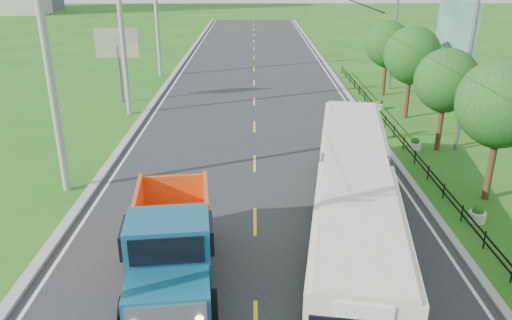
{
  "coord_description": "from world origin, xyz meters",
  "views": [
    {
      "loc": [
        -0.05,
        -11.09,
        9.32
      ],
      "look_at": [
        0.05,
        7.71,
        1.9
      ],
      "focal_mm": 35.0,
      "sensor_mm": 36.0,
      "label": 1
    }
  ],
  "objects_px": {
    "tree_back": "(388,46)",
    "planter_mid": "(415,145)",
    "planter_near": "(477,215)",
    "bus": "(353,193)",
    "tree_fifth": "(412,58)",
    "streetlight_mid": "(466,58)",
    "dump_truck": "(171,240)",
    "tree_third": "(501,107)",
    "streetlight_far": "(393,26)",
    "pole_near": "(51,75)",
    "billboard_right": "(455,33)",
    "planter_far": "(380,105)",
    "pole_mid": "(123,36)",
    "pole_far": "(157,17)",
    "billboard_left": "(117,48)",
    "tree_fourth": "(446,83)"
  },
  "relations": [
    {
      "from": "tree_back",
      "to": "planter_mid",
      "type": "distance_m",
      "value": 12.66
    },
    {
      "from": "planter_near",
      "to": "bus",
      "type": "relative_size",
      "value": 0.04
    },
    {
      "from": "tree_fifth",
      "to": "streetlight_mid",
      "type": "xyz_separation_m",
      "value": [
        0.79,
        -6.14,
        1.05
      ]
    },
    {
      "from": "bus",
      "to": "dump_truck",
      "type": "xyz_separation_m",
      "value": [
        -6.02,
        -2.74,
        -0.25
      ]
    },
    {
      "from": "planter_near",
      "to": "tree_back",
      "type": "bearing_deg",
      "value": 86.43
    },
    {
      "from": "tree_third",
      "to": "streetlight_far",
      "type": "distance_m",
      "value": 19.9
    },
    {
      "from": "pole_near",
      "to": "billboard_right",
      "type": "xyz_separation_m",
      "value": [
        20.56,
        11.0,
        0.25
      ]
    },
    {
      "from": "tree_third",
      "to": "tree_back",
      "type": "relative_size",
      "value": 1.09
    },
    {
      "from": "pole_near",
      "to": "planter_mid",
      "type": "height_order",
      "value": "pole_near"
    },
    {
      "from": "tree_third",
      "to": "streetlight_far",
      "type": "xyz_separation_m",
      "value": [
        0.79,
        19.86,
        0.92
      ]
    },
    {
      "from": "bus",
      "to": "planter_far",
      "type": "bearing_deg",
      "value": 82.8
    },
    {
      "from": "planter_mid",
      "to": "pole_mid",
      "type": "bearing_deg",
      "value": 157.46
    },
    {
      "from": "tree_fifth",
      "to": "dump_truck",
      "type": "relative_size",
      "value": 0.86
    },
    {
      "from": "pole_far",
      "to": "tree_third",
      "type": "relative_size",
      "value": 1.67
    },
    {
      "from": "pole_mid",
      "to": "bus",
      "type": "height_order",
      "value": "pole_mid"
    },
    {
      "from": "tree_fifth",
      "to": "billboard_left",
      "type": "bearing_deg",
      "value": 168.72
    },
    {
      "from": "bus",
      "to": "dump_truck",
      "type": "distance_m",
      "value": 6.62
    },
    {
      "from": "tree_fifth",
      "to": "planter_near",
      "type": "distance_m",
      "value": 14.64
    },
    {
      "from": "pole_mid",
      "to": "dump_truck",
      "type": "xyz_separation_m",
      "value": [
        5.7,
        -18.94,
        -3.55
      ]
    },
    {
      "from": "tree_fourth",
      "to": "bus",
      "type": "bearing_deg",
      "value": -124.4
    },
    {
      "from": "pole_far",
      "to": "planter_near",
      "type": "xyz_separation_m",
      "value": [
        16.86,
        -27.0,
        -4.81
      ]
    },
    {
      "from": "pole_mid",
      "to": "tree_third",
      "type": "bearing_deg",
      "value": -35.36
    },
    {
      "from": "tree_third",
      "to": "billboard_right",
      "type": "bearing_deg",
      "value": 78.36
    },
    {
      "from": "dump_truck",
      "to": "planter_mid",
      "type": "bearing_deg",
      "value": 40.42
    },
    {
      "from": "pole_far",
      "to": "billboard_left",
      "type": "relative_size",
      "value": 1.92
    },
    {
      "from": "pole_far",
      "to": "planter_far",
      "type": "relative_size",
      "value": 14.93
    },
    {
      "from": "streetlight_mid",
      "to": "planter_near",
      "type": "xyz_separation_m",
      "value": [
        -2.04,
        -8.0,
        -4.62
      ]
    },
    {
      "from": "streetlight_mid",
      "to": "streetlight_far",
      "type": "distance_m",
      "value": 14.0
    },
    {
      "from": "pole_mid",
      "to": "streetlight_mid",
      "type": "height_order",
      "value": "pole_mid"
    },
    {
      "from": "tree_fourth",
      "to": "planter_mid",
      "type": "relative_size",
      "value": 8.06
    },
    {
      "from": "pole_far",
      "to": "planter_near",
      "type": "bearing_deg",
      "value": -58.01
    },
    {
      "from": "pole_near",
      "to": "tree_fifth",
      "type": "relative_size",
      "value": 1.72
    },
    {
      "from": "streetlight_mid",
      "to": "planter_near",
      "type": "relative_size",
      "value": 13.54
    },
    {
      "from": "streetlight_far",
      "to": "pole_near",
      "type": "bearing_deg",
      "value": -134.86
    },
    {
      "from": "pole_far",
      "to": "bus",
      "type": "relative_size",
      "value": 0.64
    },
    {
      "from": "pole_far",
      "to": "tree_back",
      "type": "xyz_separation_m",
      "value": [
        18.12,
        -6.86,
        -1.44
      ]
    },
    {
      "from": "pole_far",
      "to": "planter_near",
      "type": "relative_size",
      "value": 14.93
    },
    {
      "from": "pole_mid",
      "to": "planter_near",
      "type": "bearing_deg",
      "value": -41.65
    },
    {
      "from": "billboard_left",
      "to": "streetlight_mid",
      "type": "bearing_deg",
      "value": -26.4
    },
    {
      "from": "tree_fourth",
      "to": "pole_far",
      "type": "bearing_deg",
      "value": 133.85
    },
    {
      "from": "tree_fifth",
      "to": "bus",
      "type": "xyz_separation_m",
      "value": [
        -6.39,
        -15.34,
        -2.06
      ]
    },
    {
      "from": "streetlight_far",
      "to": "planter_far",
      "type": "height_order",
      "value": "streetlight_far"
    },
    {
      "from": "tree_third",
      "to": "tree_fifth",
      "type": "relative_size",
      "value": 1.03
    },
    {
      "from": "tree_third",
      "to": "pole_near",
      "type": "bearing_deg",
      "value": 177.29
    },
    {
      "from": "planter_mid",
      "to": "planter_near",
      "type": "bearing_deg",
      "value": -90.0
    },
    {
      "from": "billboard_right",
      "to": "dump_truck",
      "type": "xyz_separation_m",
      "value": [
        -14.86,
        -17.94,
        -3.8
      ]
    },
    {
      "from": "planter_far",
      "to": "dump_truck",
      "type": "xyz_separation_m",
      "value": [
        -11.16,
        -19.94,
        1.26
      ]
    },
    {
      "from": "pole_mid",
      "to": "billboard_right",
      "type": "bearing_deg",
      "value": -2.78
    },
    {
      "from": "planter_far",
      "to": "billboard_right",
      "type": "bearing_deg",
      "value": -28.39
    },
    {
      "from": "streetlight_mid",
      "to": "billboard_right",
      "type": "bearing_deg",
      "value": 74.56
    }
  ]
}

